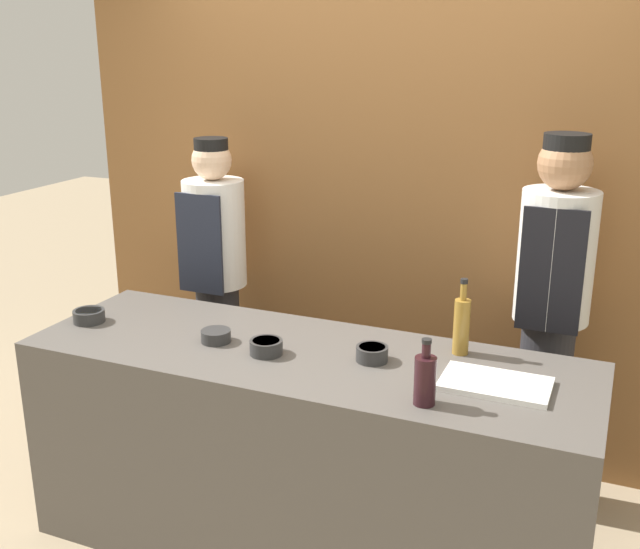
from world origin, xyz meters
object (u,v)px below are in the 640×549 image
(chef_right, at_px, (551,310))
(bottle_vinegar, at_px, (462,325))
(sauce_bowl_purple, at_px, (372,353))
(bottle_wine, at_px, (425,379))
(sauce_bowl_orange, at_px, (89,315))
(cutting_board, at_px, (496,384))
(sauce_bowl_yellow, at_px, (216,335))
(chef_left, at_px, (216,278))
(sauce_bowl_red, at_px, (266,346))

(chef_right, bearing_deg, bottle_vinegar, -118.82)
(sauce_bowl_purple, distance_m, bottle_wine, 0.39)
(sauce_bowl_orange, height_order, cutting_board, sauce_bowl_orange)
(cutting_board, bearing_deg, bottle_wine, -131.09)
(sauce_bowl_orange, distance_m, bottle_wine, 1.56)
(bottle_wine, bearing_deg, sauce_bowl_yellow, 167.73)
(bottle_wine, relative_size, chef_left, 0.15)
(sauce_bowl_red, height_order, chef_left, chef_left)
(bottle_wine, height_order, chef_left, chef_left)
(sauce_bowl_orange, bearing_deg, sauce_bowl_purple, 3.92)
(sauce_bowl_yellow, height_order, bottle_wine, bottle_wine)
(sauce_bowl_purple, height_order, bottle_vinegar, bottle_vinegar)
(sauce_bowl_purple, height_order, sauce_bowl_orange, sauce_bowl_purple)
(chef_left, bearing_deg, bottle_vinegar, -20.03)
(cutting_board, distance_m, bottle_wine, 0.31)
(cutting_board, xyz_separation_m, bottle_vinegar, (-0.18, 0.24, 0.11))
(sauce_bowl_purple, bearing_deg, sauce_bowl_orange, -176.08)
(chef_right, bearing_deg, sauce_bowl_purple, -128.90)
(sauce_bowl_orange, height_order, bottle_vinegar, bottle_vinegar)
(sauce_bowl_yellow, xyz_separation_m, bottle_vinegar, (0.94, 0.27, 0.09))
(bottle_vinegar, bearing_deg, sauce_bowl_purple, -145.50)
(sauce_bowl_red, xyz_separation_m, sauce_bowl_orange, (-0.87, 0.01, -0.00))
(bottle_vinegar, height_order, chef_left, chef_left)
(sauce_bowl_yellow, bearing_deg, sauce_bowl_orange, -178.22)
(sauce_bowl_orange, relative_size, cutting_board, 0.36)
(sauce_bowl_purple, relative_size, bottle_wine, 0.53)
(sauce_bowl_orange, distance_m, chef_right, 2.01)
(sauce_bowl_purple, xyz_separation_m, bottle_wine, (0.28, -0.27, 0.06))
(sauce_bowl_yellow, relative_size, bottle_vinegar, 0.40)
(sauce_bowl_red, bearing_deg, chef_left, 130.91)
(bottle_vinegar, bearing_deg, chef_left, 159.97)
(sauce_bowl_red, xyz_separation_m, bottle_vinegar, (0.70, 0.30, 0.09))
(cutting_board, distance_m, bottle_vinegar, 0.32)
(sauce_bowl_purple, height_order, chef_right, chef_right)
(sauce_bowl_purple, bearing_deg, bottle_wine, -43.94)
(cutting_board, bearing_deg, chef_left, 154.50)
(sauce_bowl_yellow, height_order, chef_left, chef_left)
(cutting_board, bearing_deg, sauce_bowl_purple, 174.95)
(sauce_bowl_orange, distance_m, chef_left, 0.82)
(chef_left, bearing_deg, chef_right, 0.00)
(chef_left, height_order, chef_right, chef_right)
(sauce_bowl_yellow, relative_size, cutting_board, 0.32)
(chef_right, bearing_deg, bottle_wine, -106.79)
(bottle_vinegar, bearing_deg, sauce_bowl_yellow, -163.99)
(sauce_bowl_orange, bearing_deg, bottle_wine, -6.69)
(chef_left, bearing_deg, bottle_wine, -35.33)
(sauce_bowl_purple, bearing_deg, sauce_bowl_red, -166.07)
(cutting_board, bearing_deg, chef_right, 82.57)
(sauce_bowl_yellow, xyz_separation_m, chef_left, (-0.46, 0.78, -0.04))
(sauce_bowl_yellow, bearing_deg, chef_left, 120.47)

